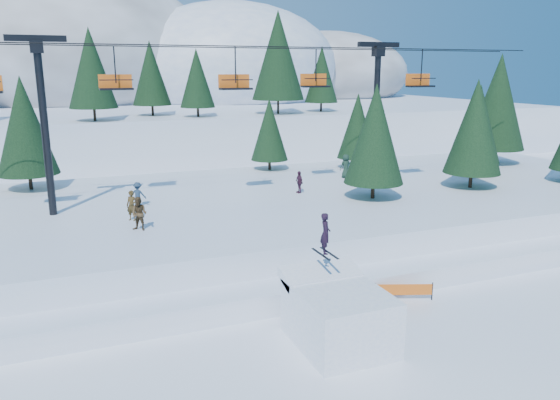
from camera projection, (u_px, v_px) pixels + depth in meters
name	position (u px, v px, depth m)	size (l,w,h in m)	color
ground	(321.00, 374.00, 20.11)	(160.00, 160.00, 0.00)	white
mid_shelf	(202.00, 220.00, 36.06)	(70.00, 22.00, 2.50)	white
berm	(251.00, 283.00, 27.20)	(70.00, 6.00, 1.10)	white
mountain_ridge	(78.00, 78.00, 82.21)	(119.00, 60.00, 26.46)	white
jump_kicker	(338.00, 314.00, 22.15)	(3.43, 4.68, 5.13)	white
chairlift	(214.00, 95.00, 34.58)	(46.00, 3.21, 10.28)	black
conifer_stand	(261.00, 129.00, 37.43)	(61.46, 17.32, 9.82)	black
distant_skiers	(198.00, 191.00, 34.78)	(26.14, 9.45, 1.88)	#433317
banner_near	(404.00, 290.00, 26.39)	(2.68, 1.04, 0.90)	black
banner_far	(453.00, 261.00, 30.28)	(2.78, 0.72, 0.90)	black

